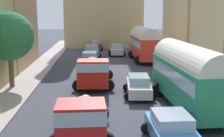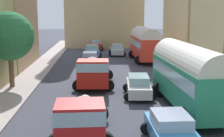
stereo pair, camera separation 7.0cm
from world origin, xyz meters
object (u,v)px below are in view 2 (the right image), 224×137
at_px(parked_bus_1, 189,73).
at_px(car_3, 96,45).
at_px(car_6, 138,86).
at_px(parked_bus_2, 145,43).
at_px(car_0, 97,70).
at_px(car_2, 92,51).
at_px(cargo_truck_0, 81,118).
at_px(car_1, 90,58).
at_px(car_7, 117,50).
at_px(cargo_truck_1, 94,72).
at_px(car_5, 171,129).

xyz_separation_m(parked_bus_1, car_3, (-5.75, 30.28, -1.43)).
xyz_separation_m(car_3, car_6, (3.06, -27.23, -0.04)).
relative_size(parked_bus_2, car_0, 2.03).
xyz_separation_m(parked_bus_2, car_2, (-6.41, 4.51, -1.50)).
distance_m(cargo_truck_0, car_0, 13.98).
bearing_deg(parked_bus_2, car_1, -160.25).
height_order(car_0, car_6, car_0).
bearing_deg(car_6, parked_bus_1, -48.72).
height_order(car_6, car_7, car_7).
relative_size(parked_bus_1, cargo_truck_1, 1.38).
xyz_separation_m(parked_bus_2, car_0, (-5.76, -9.87, -1.46)).
relative_size(car_0, car_5, 1.01).
height_order(cargo_truck_0, car_2, cargo_truck_0).
relative_size(parked_bus_1, car_7, 2.34).
bearing_deg(car_7, car_3, 114.95).
height_order(parked_bus_2, car_5, parked_bus_2).
xyz_separation_m(car_1, car_3, (0.67, 13.70, 0.07)).
distance_m(car_5, car_6, 8.36).
bearing_deg(parked_bus_1, car_7, 96.84).
bearing_deg(car_5, cargo_truck_0, 174.34).
height_order(cargo_truck_1, car_6, cargo_truck_1).
xyz_separation_m(car_0, car_1, (-0.79, 7.52, -0.05)).
distance_m(parked_bus_1, car_0, 10.77).
height_order(parked_bus_1, car_1, parked_bus_1).
relative_size(car_5, car_7, 0.99).
bearing_deg(parked_bus_2, cargo_truck_1, -114.64).
bearing_deg(parked_bus_1, parked_bus_2, 89.60).
bearing_deg(car_1, parked_bus_2, 19.75).
xyz_separation_m(car_2, car_6, (3.59, -20.39, 0.01)).
height_order(parked_bus_1, car_6, parked_bus_1).
bearing_deg(car_7, car_5, -88.80).
xyz_separation_m(parked_bus_2, car_3, (-5.88, 11.35, -1.45)).
bearing_deg(car_2, cargo_truck_0, -90.22).
distance_m(car_0, car_1, 7.56).
xyz_separation_m(parked_bus_1, cargo_truck_0, (-6.39, -4.89, -1.05)).
bearing_deg(car_7, parked_bus_2, -59.94).
bearing_deg(car_7, car_2, -167.96).
bearing_deg(car_0, car_2, 92.56).
height_order(parked_bus_2, cargo_truck_0, parked_bus_2).
distance_m(car_2, car_6, 20.70).
height_order(car_1, car_5, car_5).
height_order(parked_bus_1, car_5, parked_bus_1).
relative_size(parked_bus_1, cargo_truck_0, 1.44).
bearing_deg(parked_bus_1, car_3, 100.74).
relative_size(cargo_truck_0, car_6, 1.53).
height_order(cargo_truck_0, car_0, cargo_truck_0).
bearing_deg(cargo_truck_1, cargo_truck_0, -92.70).
distance_m(cargo_truck_0, car_6, 8.78).
height_order(parked_bus_2, car_6, parked_bus_2).
distance_m(car_1, car_2, 6.87).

